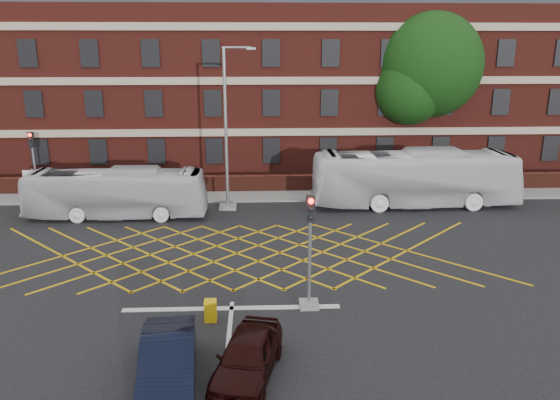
{
  "coord_description": "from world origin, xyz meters",
  "views": [
    {
      "loc": [
        1.03,
        -21.76,
        9.36
      ],
      "look_at": [
        1.99,
        1.5,
        2.71
      ],
      "focal_mm": 35.0,
      "sensor_mm": 36.0,
      "label": 1
    }
  ],
  "objects_px": {
    "bus_left": "(116,193)",
    "deciduous_tree": "(428,73)",
    "street_lamp": "(228,155)",
    "utility_cabinet": "(211,311)",
    "car_maroon": "(247,356)",
    "traffic_light_far": "(35,173)",
    "bus_right": "(415,178)",
    "car_navy": "(168,361)",
    "direction_signs": "(33,182)",
    "traffic_light_near": "(310,263)"
  },
  "relations": [
    {
      "from": "bus_right",
      "to": "traffic_light_far",
      "type": "distance_m",
      "value": 23.12
    },
    {
      "from": "car_maroon",
      "to": "traffic_light_far",
      "type": "distance_m",
      "value": 23.52
    },
    {
      "from": "bus_right",
      "to": "direction_signs",
      "type": "relative_size",
      "value": 5.53
    },
    {
      "from": "deciduous_tree",
      "to": "utility_cabinet",
      "type": "bearing_deg",
      "value": -122.73
    },
    {
      "from": "bus_left",
      "to": "utility_cabinet",
      "type": "relative_size",
      "value": 12.54
    },
    {
      "from": "bus_right",
      "to": "car_navy",
      "type": "bearing_deg",
      "value": 145.17
    },
    {
      "from": "street_lamp",
      "to": "direction_signs",
      "type": "bearing_deg",
      "value": 173.47
    },
    {
      "from": "street_lamp",
      "to": "direction_signs",
      "type": "height_order",
      "value": "street_lamp"
    },
    {
      "from": "traffic_light_far",
      "to": "direction_signs",
      "type": "height_order",
      "value": "traffic_light_far"
    },
    {
      "from": "bus_right",
      "to": "street_lamp",
      "type": "distance_m",
      "value": 11.16
    },
    {
      "from": "traffic_light_near",
      "to": "utility_cabinet",
      "type": "relative_size",
      "value": 5.39
    },
    {
      "from": "bus_right",
      "to": "direction_signs",
      "type": "distance_m",
      "value": 22.9
    },
    {
      "from": "bus_right",
      "to": "deciduous_tree",
      "type": "relative_size",
      "value": 1.04
    },
    {
      "from": "street_lamp",
      "to": "utility_cabinet",
      "type": "bearing_deg",
      "value": -89.91
    },
    {
      "from": "bus_right",
      "to": "utility_cabinet",
      "type": "xyz_separation_m",
      "value": [
        -11.04,
        -13.85,
        -1.3
      ]
    },
    {
      "from": "car_navy",
      "to": "direction_signs",
      "type": "relative_size",
      "value": 1.98
    },
    {
      "from": "car_navy",
      "to": "bus_left",
      "type": "bearing_deg",
      "value": 102.57
    },
    {
      "from": "bus_left",
      "to": "deciduous_tree",
      "type": "height_order",
      "value": "deciduous_tree"
    },
    {
      "from": "deciduous_tree",
      "to": "traffic_light_far",
      "type": "xyz_separation_m",
      "value": [
        -25.67,
        -5.32,
        -5.7
      ]
    },
    {
      "from": "bus_left",
      "to": "traffic_light_far",
      "type": "distance_m",
      "value": 6.86
    },
    {
      "from": "traffic_light_near",
      "to": "car_navy",
      "type": "bearing_deg",
      "value": -134.18
    },
    {
      "from": "traffic_light_far",
      "to": "utility_cabinet",
      "type": "xyz_separation_m",
      "value": [
        11.99,
        -15.97,
        -1.37
      ]
    },
    {
      "from": "traffic_light_far",
      "to": "direction_signs",
      "type": "relative_size",
      "value": 1.94
    },
    {
      "from": "car_navy",
      "to": "utility_cabinet",
      "type": "relative_size",
      "value": 5.49
    },
    {
      "from": "bus_right",
      "to": "car_navy",
      "type": "height_order",
      "value": "bus_right"
    },
    {
      "from": "car_maroon",
      "to": "traffic_light_far",
      "type": "relative_size",
      "value": 0.91
    },
    {
      "from": "street_lamp",
      "to": "traffic_light_far",
      "type": "bearing_deg",
      "value": 169.28
    },
    {
      "from": "car_maroon",
      "to": "deciduous_tree",
      "type": "height_order",
      "value": "deciduous_tree"
    },
    {
      "from": "traffic_light_near",
      "to": "utility_cabinet",
      "type": "height_order",
      "value": "traffic_light_near"
    },
    {
      "from": "bus_right",
      "to": "car_maroon",
      "type": "distance_m",
      "value": 19.8
    },
    {
      "from": "bus_left",
      "to": "bus_right",
      "type": "distance_m",
      "value": 17.31
    },
    {
      "from": "traffic_light_near",
      "to": "traffic_light_far",
      "type": "height_order",
      "value": "same"
    },
    {
      "from": "car_maroon",
      "to": "traffic_light_far",
      "type": "bearing_deg",
      "value": 137.99
    },
    {
      "from": "car_navy",
      "to": "direction_signs",
      "type": "height_order",
      "value": "direction_signs"
    },
    {
      "from": "traffic_light_far",
      "to": "car_maroon",
      "type": "bearing_deg",
      "value": -55.41
    },
    {
      "from": "car_navy",
      "to": "direction_signs",
      "type": "bearing_deg",
      "value": 114.5
    },
    {
      "from": "bus_right",
      "to": "car_navy",
      "type": "relative_size",
      "value": 2.79
    },
    {
      "from": "car_maroon",
      "to": "deciduous_tree",
      "type": "xyz_separation_m",
      "value": [
        12.33,
        24.67,
        6.8
      ]
    },
    {
      "from": "car_navy",
      "to": "deciduous_tree",
      "type": "distance_m",
      "value": 29.67
    },
    {
      "from": "deciduous_tree",
      "to": "bus_left",
      "type": "bearing_deg",
      "value": -155.67
    },
    {
      "from": "traffic_light_near",
      "to": "street_lamp",
      "type": "distance_m",
      "value": 13.35
    },
    {
      "from": "bus_right",
      "to": "street_lamp",
      "type": "relative_size",
      "value": 1.31
    },
    {
      "from": "utility_cabinet",
      "to": "street_lamp",
      "type": "bearing_deg",
      "value": 90.09
    },
    {
      "from": "deciduous_tree",
      "to": "car_navy",
      "type": "bearing_deg",
      "value": -120.3
    },
    {
      "from": "car_navy",
      "to": "utility_cabinet",
      "type": "xyz_separation_m",
      "value": [
        0.89,
        3.65,
        -0.32
      ]
    },
    {
      "from": "utility_cabinet",
      "to": "direction_signs",
      "type": "bearing_deg",
      "value": 128.16
    },
    {
      "from": "street_lamp",
      "to": "utility_cabinet",
      "type": "distance_m",
      "value": 13.99
    },
    {
      "from": "direction_signs",
      "to": "utility_cabinet",
      "type": "bearing_deg",
      "value": -51.84
    },
    {
      "from": "car_maroon",
      "to": "bus_left",
      "type": "bearing_deg",
      "value": 129.09
    },
    {
      "from": "bus_left",
      "to": "traffic_light_near",
      "type": "distance_m",
      "value": 14.99
    }
  ]
}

